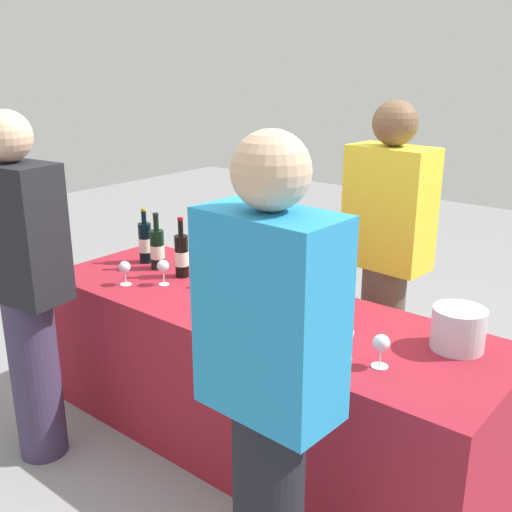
% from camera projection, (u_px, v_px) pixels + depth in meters
% --- Properties ---
extents(ground_plane, '(12.00, 12.00, 0.00)m').
position_uv_depth(ground_plane, '(256.00, 441.00, 3.11)').
color(ground_plane, gray).
extents(tasting_table, '(2.37, 0.78, 0.75)m').
position_uv_depth(tasting_table, '(256.00, 376.00, 3.00)').
color(tasting_table, maroon).
rests_on(tasting_table, ground_plane).
extents(wine_bottle_0, '(0.07, 0.07, 0.32)m').
position_uv_depth(wine_bottle_0, '(145.00, 242.00, 3.47)').
color(wine_bottle_0, black).
rests_on(wine_bottle_0, tasting_table).
extents(wine_bottle_1, '(0.08, 0.08, 0.32)m').
position_uv_depth(wine_bottle_1, '(157.00, 249.00, 3.37)').
color(wine_bottle_1, black).
rests_on(wine_bottle_1, tasting_table).
extents(wine_bottle_2, '(0.07, 0.07, 0.33)m').
position_uv_depth(wine_bottle_2, '(182.00, 255.00, 3.24)').
color(wine_bottle_2, black).
rests_on(wine_bottle_2, tasting_table).
extents(wine_bottle_3, '(0.07, 0.07, 0.33)m').
position_uv_depth(wine_bottle_3, '(247.00, 265.00, 3.10)').
color(wine_bottle_3, black).
rests_on(wine_bottle_3, tasting_table).
extents(wine_bottle_4, '(0.06, 0.06, 0.33)m').
position_uv_depth(wine_bottle_4, '(261.00, 274.00, 2.97)').
color(wine_bottle_4, black).
rests_on(wine_bottle_4, tasting_table).
extents(wine_bottle_5, '(0.08, 0.08, 0.30)m').
position_uv_depth(wine_bottle_5, '(311.00, 290.00, 2.78)').
color(wine_bottle_5, black).
rests_on(wine_bottle_5, tasting_table).
extents(wine_bottle_6, '(0.07, 0.07, 0.29)m').
position_uv_depth(wine_bottle_6, '(337.00, 300.00, 2.67)').
color(wine_bottle_6, black).
rests_on(wine_bottle_6, tasting_table).
extents(wine_glass_0, '(0.06, 0.06, 0.13)m').
position_uv_depth(wine_glass_0, '(125.00, 268.00, 3.13)').
color(wine_glass_0, silver).
rests_on(wine_glass_0, tasting_table).
extents(wine_glass_1, '(0.06, 0.06, 0.13)m').
position_uv_depth(wine_glass_1, '(163.00, 267.00, 3.13)').
color(wine_glass_1, silver).
rests_on(wine_glass_1, tasting_table).
extents(wine_glass_2, '(0.07, 0.07, 0.15)m').
position_uv_depth(wine_glass_2, '(345.00, 334.00, 2.34)').
color(wine_glass_2, silver).
rests_on(wine_glass_2, tasting_table).
extents(wine_glass_3, '(0.07, 0.07, 0.13)m').
position_uv_depth(wine_glass_3, '(381.00, 344.00, 2.28)').
color(wine_glass_3, silver).
rests_on(wine_glass_3, tasting_table).
extents(ice_bucket, '(0.21, 0.21, 0.17)m').
position_uv_depth(ice_bucket, '(458.00, 329.00, 2.44)').
color(ice_bucket, silver).
rests_on(ice_bucket, tasting_table).
extents(server_pouring, '(0.44, 0.27, 1.68)m').
position_uv_depth(server_pouring, '(386.00, 253.00, 3.17)').
color(server_pouring, brown).
rests_on(server_pouring, ground_plane).
extents(guest_0, '(0.44, 0.29, 1.67)m').
position_uv_depth(guest_0, '(24.00, 282.00, 2.76)').
color(guest_0, '#3F3351').
rests_on(guest_0, ground_plane).
extents(guest_1, '(0.44, 0.25, 1.69)m').
position_uv_depth(guest_1, '(269.00, 387.00, 1.85)').
color(guest_1, black).
rests_on(guest_1, ground_plane).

